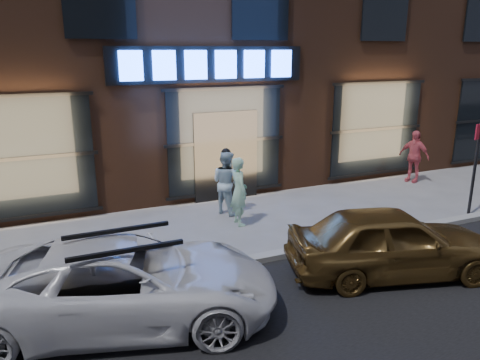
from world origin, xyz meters
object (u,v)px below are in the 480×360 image
(sign_post, at_px, (476,161))
(man_bowtie, at_px, (239,191))
(man_cap, at_px, (226,182))
(white_suv, at_px, (125,283))
(passerby, at_px, (414,156))
(gold_sedan, at_px, (392,242))

(sign_post, bearing_deg, man_bowtie, 149.98)
(man_cap, xyz_separation_m, white_suv, (-3.20, -3.89, -0.16))
(passerby, distance_m, sign_post, 3.16)
(white_suv, height_order, sign_post, sign_post)
(man_cap, bearing_deg, gold_sedan, 172.12)
(man_cap, distance_m, passerby, 6.38)
(gold_sedan, bearing_deg, man_cap, 34.61)
(white_suv, xyz_separation_m, sign_post, (8.63, 1.31, 0.76))
(passerby, relative_size, gold_sedan, 0.43)
(man_bowtie, relative_size, sign_post, 0.70)
(gold_sedan, bearing_deg, sign_post, -51.24)
(man_bowtie, relative_size, gold_sedan, 0.43)
(man_cap, distance_m, sign_post, 6.04)
(man_cap, bearing_deg, sign_post, -142.52)
(man_bowtie, distance_m, passerby, 6.50)
(man_cap, bearing_deg, white_suv, 113.44)
(passerby, height_order, gold_sedan, passerby)
(white_suv, distance_m, gold_sedan, 4.71)
(white_suv, xyz_separation_m, gold_sedan, (4.69, -0.40, 0.01))
(gold_sedan, bearing_deg, man_bowtie, 39.20)
(sign_post, bearing_deg, gold_sedan, -169.00)
(man_bowtie, xyz_separation_m, white_suv, (-3.18, -3.04, -0.17))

